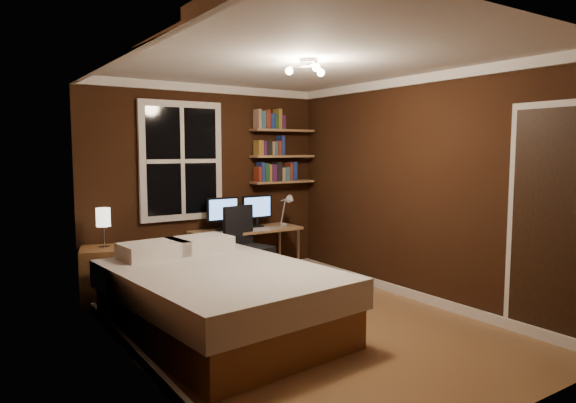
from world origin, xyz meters
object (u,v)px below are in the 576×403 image
bedside_lamp (104,228)px  radiator (174,266)px  nightstand (105,276)px  desk (247,233)px  desk_lamp (286,209)px  office_chair (247,258)px  monitor_right (257,211)px  monitor_left (223,214)px  bed (219,298)px

bedside_lamp → radiator: bedside_lamp is taller
nightstand → desk: bearing=16.9°
nightstand → desk_lamp: desk_lamp is taller
nightstand → office_chair: office_chair is taller
desk_lamp → office_chair: bearing=-157.8°
radiator → monitor_right: bearing=-5.7°
desk → monitor_left: size_ratio=3.31×
desk → monitor_right: monitor_right is taller
desk → monitor_left: bearing=166.6°
monitor_left → nightstand: bearing=-175.3°
radiator → monitor_right: size_ratio=1.29×
radiator → nightstand: bearing=-164.9°
bedside_lamp → office_chair: (1.57, -0.35, -0.46)m
office_chair → radiator: bearing=128.0°
monitor_left → radiator: bearing=169.8°
radiator → desk_lamp: size_ratio=1.26×
nightstand → desk_lamp: size_ratio=1.43×
bed → nightstand: size_ratio=3.79×
monitor_left → monitor_right: size_ratio=1.00×
nightstand → monitor_left: 1.60m
bed → bedside_lamp: size_ratio=5.49×
bed → office_chair: 1.46m
desk → monitor_left: (-0.30, 0.07, 0.27)m
bedside_lamp → office_chair: bearing=-12.5°
bed → radiator: bed is taller
nightstand → monitor_left: monitor_left is taller
office_chair → nightstand: bearing=155.6°
bed → office_chair: (0.93, 1.13, 0.06)m
monitor_left → monitor_right: (0.50, 0.00, 0.00)m
radiator → monitor_left: monitor_left is taller
radiator → monitor_left: 0.87m
desk → desk_lamp: (0.56, -0.08, 0.28)m
monitor_right → monitor_left: bearing=180.0°
desk_lamp → bed: bearing=-139.6°
monitor_right → desk_lamp: 0.40m
desk_lamp → desk: bearing=172.1°
bedside_lamp → radiator: (0.87, 0.24, -0.57)m
office_chair → monitor_left: bearing=87.2°
monitor_left → desk_lamp: bearing=-9.9°
nightstand → bedside_lamp: bearing=0.0°
bed → desk: 1.94m
desk → monitor_right: 0.34m
nightstand → desk: size_ratio=0.44×
bedside_lamp → monitor_right: (1.99, 0.12, 0.04)m
radiator → office_chair: (0.69, -0.58, 0.11)m
nightstand → monitor_right: 2.07m
monitor_left → monitor_right: same height
bed → office_chair: bearing=45.4°
bed → nightstand: bed is taller
office_chair → desk: bearing=49.0°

